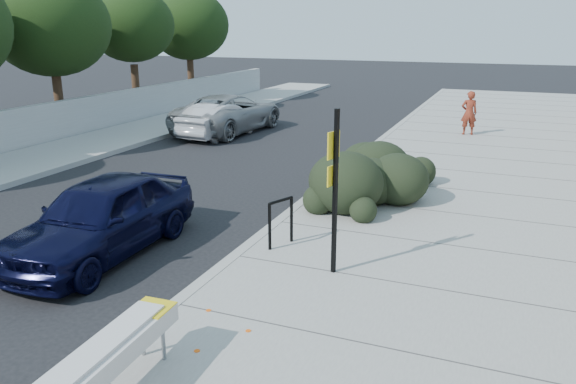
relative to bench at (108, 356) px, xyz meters
name	(u,v)px	position (x,y,z in m)	size (l,w,h in m)	color
ground	(235,263)	(-0.60, 4.19, -0.70)	(120.00, 120.00, 0.00)	black
sidewalk_near	(555,214)	(5.00, 9.19, -0.62)	(11.20, 50.00, 0.15)	gray
sidewalk_far	(44,158)	(-10.10, 9.19, -0.62)	(3.00, 50.00, 0.15)	gray
curb_near	(322,188)	(-0.60, 9.19, -0.61)	(0.22, 50.00, 0.17)	#9E9E99
curb_far	(81,161)	(-8.60, 9.19, -0.61)	(0.22, 50.00, 0.17)	#9E9E99
far_wall	(3,133)	(-11.80, 9.19, 0.05)	(0.30, 40.00, 1.50)	#9E9E99
tree_far_d	(50,25)	(-13.10, 13.19, 3.49)	(4.60, 4.60, 6.16)	#332114
tree_far_e	(131,25)	(-13.10, 18.19, 3.49)	(4.00, 4.00, 5.90)	#332114
tree_far_f	(188,25)	(-13.10, 23.19, 3.49)	(4.40, 4.40, 6.07)	#332114
bench	(108,356)	(0.00, 0.00, 0.00)	(0.57, 2.33, 0.69)	gray
bike_rack	(281,218)	(0.00, 4.96, 0.01)	(0.29, 0.59, 0.93)	black
sign_post	(335,183)	(1.29, 4.19, 1.03)	(0.15, 0.32, 2.80)	black
hedge	(376,167)	(0.90, 8.82, 0.20)	(2.00, 3.99, 1.50)	black
sedan_navy	(101,217)	(-3.10, 3.62, 0.05)	(1.77, 4.40, 1.50)	black
wagon_silver	(220,120)	(-6.72, 14.85, -0.04)	(1.39, 3.98, 1.31)	#B2B2B7
suv_silver	(229,113)	(-6.89, 15.93, 0.07)	(2.55, 5.53, 1.54)	gray
pedestrian	(469,113)	(2.28, 18.10, 0.29)	(0.61, 0.40, 1.67)	maroon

